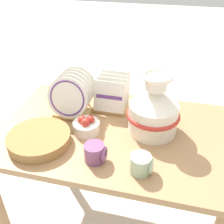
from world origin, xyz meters
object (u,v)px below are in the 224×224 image
(dish_rack_round_plates, at_px, (72,98))
(mug_plum_glaze, at_px, (95,153))
(wicker_charger_stack, at_px, (39,139))
(dish_rack_square_plates, at_px, (112,98))
(ceramic_vase, at_px, (154,109))
(fruit_bowl, at_px, (86,126))
(mug_sage_glaze, at_px, (142,164))

(dish_rack_round_plates, height_order, mug_plum_glaze, dish_rack_round_plates)
(dish_rack_round_plates, xyz_separation_m, wicker_charger_stack, (-0.06, -0.29, -0.08))
(dish_rack_square_plates, bearing_deg, ceramic_vase, -33.64)
(dish_rack_round_plates, xyz_separation_m, dish_rack_square_plates, (0.20, 0.12, -0.04))
(dish_rack_round_plates, relative_size, fruit_bowl, 1.81)
(mug_plum_glaze, distance_m, fruit_bowl, 0.22)
(dish_rack_round_plates, bearing_deg, ceramic_vase, -6.32)
(dish_rack_round_plates, bearing_deg, fruit_bowl, -48.56)
(ceramic_vase, relative_size, fruit_bowl, 2.36)
(mug_sage_glaze, bearing_deg, fruit_bowl, 146.20)
(ceramic_vase, distance_m, mug_plum_glaze, 0.37)
(ceramic_vase, height_order, mug_plum_glaze, ceramic_vase)
(dish_rack_square_plates, xyz_separation_m, mug_plum_glaze, (0.03, -0.46, -0.02))
(mug_sage_glaze, bearing_deg, wicker_charger_stack, 172.34)
(dish_rack_square_plates, relative_size, mug_sage_glaze, 1.97)
(dish_rack_round_plates, xyz_separation_m, mug_sage_glaze, (0.45, -0.36, -0.06))
(wicker_charger_stack, bearing_deg, mug_sage_glaze, -7.66)
(ceramic_vase, xyz_separation_m, fruit_bowl, (-0.33, -0.10, -0.10))
(wicker_charger_stack, bearing_deg, mug_plum_glaze, -8.96)
(ceramic_vase, relative_size, dish_rack_square_plates, 1.63)
(mug_plum_glaze, height_order, mug_sage_glaze, same)
(wicker_charger_stack, bearing_deg, fruit_bowl, 36.77)
(dish_rack_round_plates, distance_m, mug_sage_glaze, 0.58)
(ceramic_vase, distance_m, mug_sage_glaze, 0.32)
(dish_rack_square_plates, height_order, fruit_bowl, dish_rack_square_plates)
(wicker_charger_stack, height_order, fruit_bowl, fruit_bowl)
(fruit_bowl, bearing_deg, mug_sage_glaze, -33.80)
(dish_rack_square_plates, xyz_separation_m, fruit_bowl, (-0.07, -0.27, -0.03))
(dish_rack_round_plates, height_order, wicker_charger_stack, dish_rack_round_plates)
(dish_rack_square_plates, distance_m, mug_sage_glaze, 0.54)
(dish_rack_square_plates, height_order, mug_sage_glaze, dish_rack_square_plates)
(mug_plum_glaze, xyz_separation_m, mug_sage_glaze, (0.21, -0.02, 0.00))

